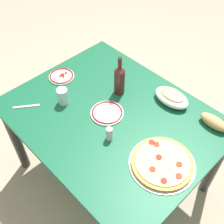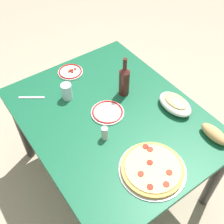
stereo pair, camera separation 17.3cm
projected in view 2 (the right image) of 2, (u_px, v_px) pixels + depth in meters
ground_plane at (112, 176)px, 2.30m from camera, size 8.00×8.00×0.00m
dining_table at (112, 127)px, 1.83m from camera, size 1.27×1.01×0.74m
pepperoni_pizza at (153, 169)px, 1.48m from camera, size 0.36×0.36×0.03m
baked_pasta_dish at (175, 103)px, 1.76m from camera, size 0.24×0.15×0.08m
wine_bottle at (124, 80)px, 1.80m from camera, size 0.07×0.07×0.28m
water_glass at (67, 91)px, 1.82m from camera, size 0.07×0.07×0.11m
side_plate_near at (108, 112)px, 1.76m from camera, size 0.21×0.21×0.02m
side_plate_far at (70, 72)px, 2.02m from camera, size 0.18×0.18×0.02m
bread_loaf at (214, 134)px, 1.61m from camera, size 0.18×0.08×0.07m
spice_shaker at (105, 133)px, 1.60m from camera, size 0.04×0.04×0.09m
fork_right at (32, 97)px, 1.85m from camera, size 0.11×0.15×0.00m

